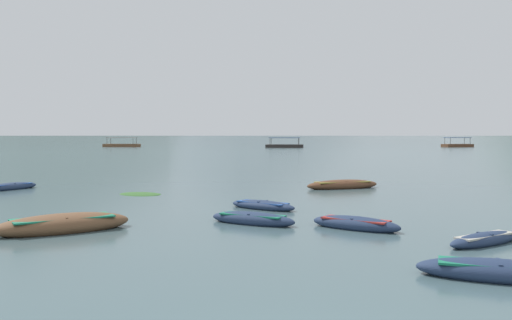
{
  "coord_description": "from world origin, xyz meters",
  "views": [
    {
      "loc": [
        -0.92,
        -6.79,
        3.17
      ],
      "look_at": [
        -0.32,
        42.59,
        0.83
      ],
      "focal_mm": 38.56,
      "sensor_mm": 36.0,
      "label": 1
    }
  ],
  "objects_px": {
    "rowboat_5": "(263,205)",
    "ferry_2": "(285,146)",
    "rowboat_0": "(485,239)",
    "rowboat_10": "(11,187)",
    "ferry_1": "(457,145)",
    "rowboat_8": "(253,219)",
    "rowboat_3": "(63,224)",
    "ferry_0": "(122,145)",
    "rowboat_7": "(343,185)",
    "rowboat_9": "(499,271)",
    "rowboat_4": "(355,224)"
  },
  "relations": [
    {
      "from": "rowboat_3",
      "to": "rowboat_8",
      "type": "bearing_deg",
      "value": 13.38
    },
    {
      "from": "rowboat_8",
      "to": "ferry_0",
      "type": "bearing_deg",
      "value": 105.18
    },
    {
      "from": "rowboat_8",
      "to": "rowboat_10",
      "type": "height_order",
      "value": "rowboat_8"
    },
    {
      "from": "rowboat_0",
      "to": "rowboat_10",
      "type": "height_order",
      "value": "rowboat_10"
    },
    {
      "from": "rowboat_5",
      "to": "rowboat_10",
      "type": "xyz_separation_m",
      "value": [
        -14.19,
        8.3,
        0.01
      ]
    },
    {
      "from": "rowboat_8",
      "to": "ferry_1",
      "type": "distance_m",
      "value": 124.97
    },
    {
      "from": "rowboat_5",
      "to": "ferry_1",
      "type": "distance_m",
      "value": 121.24
    },
    {
      "from": "rowboat_10",
      "to": "ferry_2",
      "type": "relative_size",
      "value": 0.37
    },
    {
      "from": "rowboat_4",
      "to": "rowboat_9",
      "type": "distance_m",
      "value": 6.68
    },
    {
      "from": "rowboat_9",
      "to": "ferry_0",
      "type": "xyz_separation_m",
      "value": [
        -37.0,
        124.23,
        0.27
      ]
    },
    {
      "from": "rowboat_4",
      "to": "ferry_1",
      "type": "relative_size",
      "value": 0.39
    },
    {
      "from": "rowboat_4",
      "to": "rowboat_0",
      "type": "bearing_deg",
      "value": -38.46
    },
    {
      "from": "rowboat_10",
      "to": "ferry_0",
      "type": "distance_m",
      "value": 106.06
    },
    {
      "from": "rowboat_4",
      "to": "rowboat_7",
      "type": "relative_size",
      "value": 0.66
    },
    {
      "from": "rowboat_4",
      "to": "ferry_2",
      "type": "distance_m",
      "value": 109.67
    },
    {
      "from": "ferry_1",
      "to": "rowboat_0",
      "type": "bearing_deg",
      "value": -110.49
    },
    {
      "from": "rowboat_0",
      "to": "rowboat_8",
      "type": "bearing_deg",
      "value": 151.26
    },
    {
      "from": "rowboat_8",
      "to": "ferry_0",
      "type": "height_order",
      "value": "ferry_0"
    },
    {
      "from": "rowboat_0",
      "to": "ferry_2",
      "type": "relative_size",
      "value": 0.33
    },
    {
      "from": "rowboat_10",
      "to": "ferry_2",
      "type": "bearing_deg",
      "value": 77.22
    },
    {
      "from": "rowboat_7",
      "to": "rowboat_9",
      "type": "xyz_separation_m",
      "value": [
        0.0,
        -20.1,
        -0.03
      ]
    },
    {
      "from": "rowboat_3",
      "to": "rowboat_8",
      "type": "relative_size",
      "value": 1.35
    },
    {
      "from": "ferry_2",
      "to": "rowboat_0",
      "type": "bearing_deg",
      "value": -90.72
    },
    {
      "from": "rowboat_3",
      "to": "rowboat_10",
      "type": "distance_m",
      "value": 15.62
    },
    {
      "from": "rowboat_3",
      "to": "ferry_0",
      "type": "xyz_separation_m",
      "value": [
        -25.49,
        118.2,
        0.22
      ]
    },
    {
      "from": "rowboat_8",
      "to": "ferry_2",
      "type": "height_order",
      "value": "ferry_2"
    },
    {
      "from": "rowboat_5",
      "to": "ferry_2",
      "type": "relative_size",
      "value": 0.35
    },
    {
      "from": "rowboat_8",
      "to": "ferry_0",
      "type": "distance_m",
      "value": 120.95
    },
    {
      "from": "rowboat_0",
      "to": "rowboat_4",
      "type": "height_order",
      "value": "rowboat_4"
    },
    {
      "from": "rowboat_4",
      "to": "rowboat_10",
      "type": "relative_size",
      "value": 0.93
    },
    {
      "from": "rowboat_4",
      "to": "rowboat_9",
      "type": "height_order",
      "value": "rowboat_9"
    },
    {
      "from": "rowboat_5",
      "to": "ferry_1",
      "type": "xyz_separation_m",
      "value": [
        50.27,
        110.32,
        0.31
      ]
    },
    {
      "from": "rowboat_0",
      "to": "rowboat_9",
      "type": "xyz_separation_m",
      "value": [
        -1.34,
        -3.83,
        0.04
      ]
    },
    {
      "from": "rowboat_0",
      "to": "rowboat_10",
      "type": "xyz_separation_m",
      "value": [
        -20.42,
        15.86,
        0.02
      ]
    },
    {
      "from": "rowboat_0",
      "to": "rowboat_7",
      "type": "distance_m",
      "value": 16.32
    },
    {
      "from": "rowboat_5",
      "to": "rowboat_9",
      "type": "xyz_separation_m",
      "value": [
        4.88,
        -11.39,
        0.03
      ]
    },
    {
      "from": "rowboat_10",
      "to": "ferry_0",
      "type": "relative_size",
      "value": 0.37
    },
    {
      "from": "rowboat_4",
      "to": "rowboat_8",
      "type": "bearing_deg",
      "value": 162.44
    },
    {
      "from": "rowboat_3",
      "to": "rowboat_10",
      "type": "relative_size",
      "value": 1.33
    },
    {
      "from": "rowboat_0",
      "to": "ferry_0",
      "type": "distance_m",
      "value": 126.36
    },
    {
      "from": "ferry_0",
      "to": "ferry_1",
      "type": "relative_size",
      "value": 1.16
    },
    {
      "from": "rowboat_8",
      "to": "ferry_2",
      "type": "distance_m",
      "value": 108.78
    },
    {
      "from": "rowboat_9",
      "to": "ferry_0",
      "type": "bearing_deg",
      "value": 106.59
    },
    {
      "from": "rowboat_0",
      "to": "rowboat_4",
      "type": "xyz_separation_m",
      "value": [
        -3.24,
        2.57,
        0.03
      ]
    },
    {
      "from": "rowboat_5",
      "to": "rowboat_9",
      "type": "height_order",
      "value": "rowboat_9"
    },
    {
      "from": "rowboat_7",
      "to": "rowboat_10",
      "type": "height_order",
      "value": "rowboat_7"
    },
    {
      "from": "rowboat_3",
      "to": "ferry_0",
      "type": "distance_m",
      "value": 120.92
    },
    {
      "from": "rowboat_5",
      "to": "ferry_2",
      "type": "bearing_deg",
      "value": 85.82
    },
    {
      "from": "rowboat_9",
      "to": "rowboat_8",
      "type": "bearing_deg",
      "value": 125.44
    },
    {
      "from": "rowboat_8",
      "to": "ferry_1",
      "type": "bearing_deg",
      "value": 66.05
    }
  ]
}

